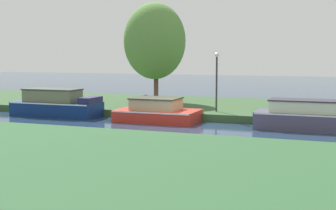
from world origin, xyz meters
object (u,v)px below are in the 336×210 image
object	(u,v)px
lamp_post	(217,75)
slate_barge	(315,117)
navy_narrowboat	(56,105)
red_cruiser	(157,112)
mooring_post_far	(146,103)
willow_tree_left	(154,41)

from	to	relation	value
lamp_post	slate_barge	bearing A→B (deg)	-22.46
navy_narrowboat	red_cruiser	bearing A→B (deg)	-0.00
slate_barge	lamp_post	world-z (taller)	lamp_post
navy_narrowboat	red_cruiser	xyz separation A→B (m)	(6.25, -0.00, -0.16)
red_cruiser	mooring_post_far	bearing A→B (deg)	135.04
red_cruiser	willow_tree_left	world-z (taller)	willow_tree_left
slate_barge	navy_narrowboat	bearing A→B (deg)	-180.00
willow_tree_left	lamp_post	xyz separation A→B (m)	(5.29, -3.92, -2.01)
red_cruiser	navy_narrowboat	bearing A→B (deg)	180.00
slate_barge	red_cruiser	distance (m)	7.92
red_cruiser	willow_tree_left	distance (m)	7.73
red_cruiser	lamp_post	distance (m)	3.90
navy_narrowboat	mooring_post_far	size ratio (longest dim) A/B	5.93
navy_narrowboat	willow_tree_left	distance (m)	8.01
navy_narrowboat	lamp_post	xyz separation A→B (m)	(8.86, 2.20, 1.74)
red_cruiser	slate_barge	bearing A→B (deg)	0.00
slate_barge	lamp_post	distance (m)	6.02
navy_narrowboat	lamp_post	bearing A→B (deg)	13.92
slate_barge	willow_tree_left	bearing A→B (deg)	150.01
lamp_post	mooring_post_far	bearing A→B (deg)	-165.37
navy_narrowboat	red_cruiser	size ratio (longest dim) A/B	1.20
slate_barge	willow_tree_left	xyz separation A→B (m)	(-10.60, 6.12, 3.81)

